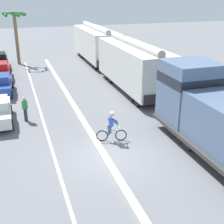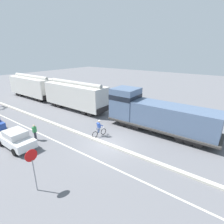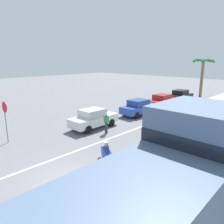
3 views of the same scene
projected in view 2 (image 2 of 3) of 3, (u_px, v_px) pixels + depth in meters
ground_plane at (107, 145)px, 16.16m from camera, size 120.00×120.00×0.00m
median_curb at (65, 128)px, 19.51m from camera, size 0.36×36.00×0.16m
lane_stripe at (46, 136)px, 17.71m from camera, size 0.14×36.00×0.01m
locomotive at (153, 114)px, 18.66m from camera, size 3.10×11.61×4.20m
hopper_car_lead at (75, 95)px, 25.39m from camera, size 2.90×10.60×4.18m
hopper_car_middle at (32, 86)px, 31.91m from camera, size 2.90×10.60×4.18m
parked_car_white at (16, 139)px, 15.56m from camera, size 1.84×4.20×1.62m
cyclist at (99, 129)px, 17.56m from camera, size 1.67×0.58×1.71m
stop_sign at (32, 163)px, 10.25m from camera, size 0.76×0.08×2.88m
pedestrian_by_cars at (35, 132)px, 16.74m from camera, size 0.34×0.22×1.62m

